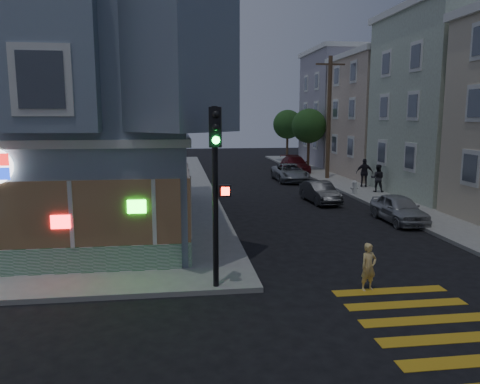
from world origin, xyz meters
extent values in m
plane|color=black|center=(0.00, 0.00, 0.00)|extent=(120.00, 120.00, 0.00)
cube|color=gray|center=(23.00, 23.00, 0.07)|extent=(24.00, 42.00, 0.15)
cube|color=slate|center=(-6.00, 11.00, 5.65)|extent=(14.00, 14.00, 11.00)
cube|color=silver|center=(-6.00, 11.00, 4.00)|extent=(14.30, 14.30, 0.25)
cube|color=tan|center=(19.50, 25.00, 4.65)|extent=(12.00, 8.60, 9.00)
cube|color=gray|center=(19.50, 34.00, 5.40)|extent=(12.00, 8.60, 10.50)
cylinder|color=#4C3826|center=(12.00, 24.00, 4.65)|extent=(0.30, 0.30, 9.00)
cube|color=#4C3826|center=(12.00, 24.00, 8.55)|extent=(2.20, 0.12, 0.12)
cylinder|color=#4C3826|center=(12.20, 30.00, 1.75)|extent=(0.24, 0.24, 3.20)
sphere|color=#18441A|center=(12.20, 30.00, 3.95)|extent=(3.00, 3.00, 3.00)
cylinder|color=#4C3826|center=(12.20, 38.00, 1.75)|extent=(0.24, 0.24, 3.20)
sphere|color=#18441A|center=(12.20, 38.00, 3.95)|extent=(3.00, 3.00, 3.00)
imported|color=#F2CF7C|center=(5.92, 1.80, 0.67)|extent=(0.56, 0.44, 1.35)
imported|color=black|center=(13.00, 17.23, 1.00)|extent=(1.02, 0.93, 1.70)
imported|color=black|center=(13.00, 19.28, 1.09)|extent=(1.19, 0.81, 1.88)
imported|color=#A6AAAE|center=(10.70, 9.68, 0.63)|extent=(1.50, 3.73, 1.27)
imported|color=#313235|center=(8.60, 14.88, 0.59)|extent=(1.52, 3.68, 1.19)
imported|color=#5A141C|center=(10.70, 28.84, 0.70)|extent=(2.11, 4.86, 1.39)
imported|color=gray|center=(9.01, 23.64, 0.65)|extent=(2.17, 4.67, 1.29)
cylinder|color=black|center=(1.72, 2.30, 2.61)|extent=(0.16, 0.16, 4.91)
cube|color=black|center=(1.72, 2.08, 4.52)|extent=(0.35, 0.32, 1.03)
sphere|color=black|center=(1.72, 1.93, 4.85)|extent=(0.20, 0.20, 0.20)
sphere|color=black|center=(1.72, 1.93, 4.52)|extent=(0.20, 0.20, 0.20)
sphere|color=#19F23F|center=(1.72, 1.93, 4.20)|extent=(0.20, 0.20, 0.20)
cube|color=black|center=(1.96, 2.12, 2.85)|extent=(0.34, 0.24, 0.31)
cube|color=#FF2614|center=(1.96, 2.02, 2.85)|extent=(0.22, 0.02, 0.22)
cylinder|color=silver|center=(11.30, 16.63, 0.47)|extent=(0.25, 0.25, 0.63)
sphere|color=silver|center=(11.30, 16.63, 0.84)|extent=(0.27, 0.27, 0.27)
cylinder|color=silver|center=(11.30, 16.63, 0.52)|extent=(0.47, 0.13, 0.13)
camera|label=1|loc=(0.73, -10.06, 4.81)|focal=35.00mm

